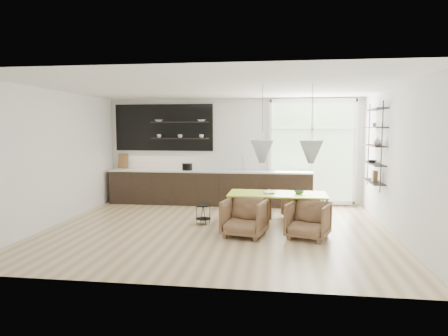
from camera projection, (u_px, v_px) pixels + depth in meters
room at (249, 156)px, 9.10m from camera, size 7.02×6.01×2.91m
kitchen_run at (206, 183)px, 10.93m from camera, size 5.54×0.69×2.75m
right_shelving at (375, 148)px, 8.78m from camera, size 0.26×1.22×1.90m
dining_table at (277, 196)px, 8.29m from camera, size 2.03×0.94×0.74m
armchair_back_left at (255, 205)px, 9.09m from camera, size 0.79×0.81×0.69m
armchair_back_right at (300, 206)px, 9.09m from camera, size 0.87×0.89×0.63m
armchair_front_left at (245, 218)px, 7.71m from camera, size 0.93×0.95×0.73m
armchair_front_right at (308, 220)px, 7.55m from camera, size 0.94×0.96×0.69m
wire_stool at (203, 212)px, 8.70m from camera, size 0.33×0.33×0.42m
table_book at (264, 192)px, 8.33m from camera, size 0.27×0.33×0.03m
table_bowl at (299, 192)px, 8.25m from camera, size 0.22×0.22×0.06m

